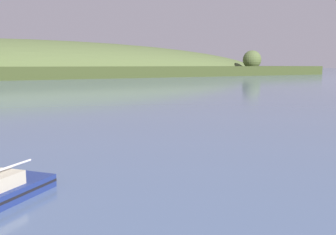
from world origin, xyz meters
TOP-DOWN VIEW (x-y plane):
  - far_shoreline_hill at (14.45, 230.45)m, footprint 452.61×122.67m

SIDE VIEW (x-z plane):
  - far_shoreline_hill at x=14.45m, z-range -20.24..21.00m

